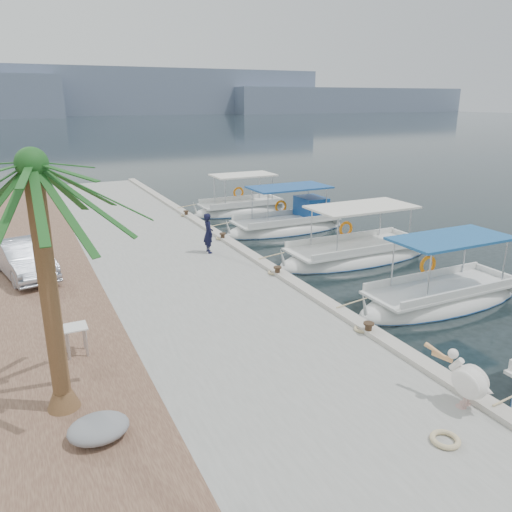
{
  "coord_description": "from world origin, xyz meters",
  "views": [
    {
      "loc": [
        -8.11,
        -12.82,
        6.37
      ],
      "look_at": [
        -1.0,
        1.86,
        1.2
      ],
      "focal_mm": 35.0,
      "sensor_mm": 36.0,
      "label": 1
    }
  ],
  "objects": [
    {
      "name": "folding_table",
      "position": [
        -7.3,
        -1.32,
        1.02
      ],
      "size": [
        0.55,
        0.55,
        0.73
      ],
      "color": "silver",
      "rests_on": "cobblestone_strip"
    },
    {
      "name": "fishing_caique_e",
      "position": [
        3.52,
        13.17,
        0.13
      ],
      "size": [
        5.86,
        2.23,
        2.83
      ],
      "color": "silver",
      "rests_on": "ground"
    },
    {
      "name": "tarp_bundle",
      "position": [
        -7.35,
        -4.74,
        0.7
      ],
      "size": [
        1.1,
        0.9,
        0.4
      ],
      "primitive_type": "ellipsoid",
      "color": "slate",
      "rests_on": "cobblestone_strip"
    },
    {
      "name": "ground",
      "position": [
        0.0,
        0.0,
        0.0
      ],
      "size": [
        400.0,
        400.0,
        0.0
      ],
      "primitive_type": "plane",
      "color": "black",
      "rests_on": "ground"
    },
    {
      "name": "fishing_caique_b",
      "position": [
        3.78,
        -1.98,
        0.13
      ],
      "size": [
        6.38,
        2.13,
        2.83
      ],
      "color": "silver",
      "rests_on": "ground"
    },
    {
      "name": "quay_curb",
      "position": [
        -0.22,
        5.0,
        0.56
      ],
      "size": [
        0.44,
        40.0,
        0.12
      ],
      "primitive_type": "cube",
      "color": "#ABA598",
      "rests_on": "concrete_quay"
    },
    {
      "name": "fishing_caique_d",
      "position": [
        3.96,
        8.44,
        0.2
      ],
      "size": [
        6.53,
        2.36,
        2.83
      ],
      "color": "silver",
      "rests_on": "ground"
    },
    {
      "name": "parked_car",
      "position": [
        -8.19,
        5.27,
        1.12
      ],
      "size": [
        2.13,
        3.99,
        1.25
      ],
      "primitive_type": "imported",
      "rotation": [
        0.0,
        0.0,
        0.22
      ],
      "color": "#A3AABA",
      "rests_on": "cobblestone_strip"
    },
    {
      "name": "distant_hills",
      "position": [
        29.61,
        201.49,
        7.61
      ],
      "size": [
        330.0,
        60.0,
        18.0
      ],
      "color": "slate",
      "rests_on": "ground"
    },
    {
      "name": "concrete_quay",
      "position": [
        -3.0,
        5.0,
        0.25
      ],
      "size": [
        6.0,
        40.0,
        0.5
      ],
      "primitive_type": "cube",
      "color": "gray",
      "rests_on": "ground"
    },
    {
      "name": "rope_coil",
      "position": [
        -1.8,
        -7.55,
        0.55
      ],
      "size": [
        0.54,
        0.54,
        0.1
      ],
      "primitive_type": "torus",
      "color": "#C6B284",
      "rests_on": "concrete_quay"
    },
    {
      "name": "mooring_bollards",
      "position": [
        -0.35,
        1.5,
        0.69
      ],
      "size": [
        0.28,
        20.28,
        0.33
      ],
      "color": "black",
      "rests_on": "concrete_quay"
    },
    {
      "name": "cobblestone_strip",
      "position": [
        -8.0,
        5.0,
        0.25
      ],
      "size": [
        4.0,
        40.0,
        0.5
      ],
      "primitive_type": "cube",
      "color": "brown",
      "rests_on": "ground"
    },
    {
      "name": "fisherman",
      "position": [
        -1.52,
        5.11,
        1.3
      ],
      "size": [
        0.41,
        0.6,
        1.59
      ],
      "primitive_type": "imported",
      "rotation": [
        0.0,
        0.0,
        1.52
      ],
      "color": "black",
      "rests_on": "concrete_quay"
    },
    {
      "name": "pelican",
      "position": [
        -0.61,
        -6.88,
        1.07
      ],
      "size": [
        0.68,
        1.44,
        1.11
      ],
      "color": "tan",
      "rests_on": "concrete_quay"
    },
    {
      "name": "date_palm",
      "position": [
        -7.82,
        -3.46,
        5.26
      ],
      "size": [
        4.6,
        4.6,
        5.71
      ],
      "color": "brown",
      "rests_on": "cobblestone_strip"
    },
    {
      "name": "fishing_caique_c",
      "position": [
        4.16,
        3.07,
        0.12
      ],
      "size": [
        7.14,
        2.5,
        2.83
      ],
      "color": "silver",
      "rests_on": "ground"
    }
  ]
}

